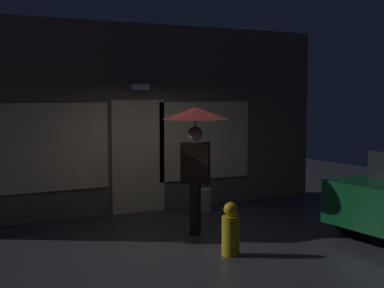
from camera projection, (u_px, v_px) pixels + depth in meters
ground_plane at (192, 236)px, 9.37m from camera, size 18.00×18.00×0.00m
building_facade at (135, 119)px, 11.27m from camera, size 8.37×0.48×3.67m
person_with_umbrella at (195, 135)px, 9.38m from camera, size 1.08×1.08×2.10m
sidewalk_bollard at (205, 200)px, 11.31m from camera, size 0.25×0.25×0.45m
fire_hydrant at (231, 231)px, 8.23m from camera, size 0.25×0.25×0.77m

